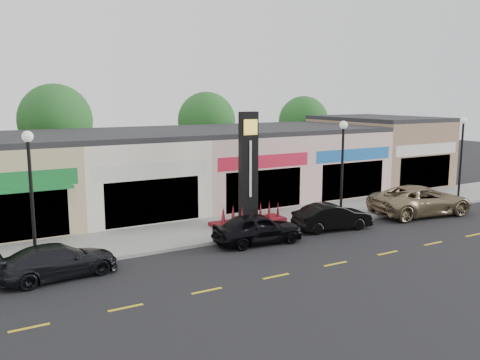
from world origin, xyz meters
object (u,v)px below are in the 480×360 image
Objects in this scene: lamp_west_near at (31,185)px; lamp_east_far at (462,150)px; pylon_sign at (248,185)px; car_dark_sedan at (58,261)px; car_black_conv at (332,217)px; car_black_sedan at (258,228)px; lamp_east_near at (342,160)px; car_gold_suv at (421,200)px.

lamp_east_far is (26.00, 0.00, 0.00)m from lamp_west_near.
lamp_west_near is 11.19m from pylon_sign.
lamp_west_near is at bearing 18.69° from car_dark_sedan.
car_black_sedan is at bearing 100.95° from car_black_conv.
car_black_sedan is at bearing -168.04° from lamp_east_near.
car_gold_suv is at bearing -2.78° from lamp_west_near.
car_black_conv is 0.67× the size of car_gold_suv.
car_black_sedan reaches higher than car_dark_sedan.
car_gold_suv is (5.25, -1.03, -2.61)m from lamp_east_near.
lamp_east_near reaches higher than car_gold_suv.
lamp_east_far reaches higher than car_black_conv.
lamp_east_far reaches higher than car_dark_sedan.
lamp_west_near is 1.00× the size of lamp_east_far.
lamp_east_far is at bearing -92.40° from car_dark_sedan.
car_gold_suv reaches higher than car_black_conv.
lamp_east_near is 0.87× the size of car_gold_suv.
lamp_east_far is 1.21× the size of car_dark_sedan.
car_black_sedan is at bearing -95.15° from car_dark_sedan.
car_black_sedan is 0.69× the size of car_gold_suv.
car_black_sedan is 1.03× the size of car_black_conv.
pylon_sign is at bearing 82.76° from car_gold_suv.
lamp_east_near is 5.42m from pylon_sign.
car_black_sedan is 11.52m from car_gold_suv.
lamp_east_near is at bearing -90.37° from car_dark_sedan.
lamp_west_near is 0.87× the size of car_gold_suv.
pylon_sign reaches higher than lamp_east_near.
lamp_east_far is at bearing 0.00° from lamp_east_near.
pylon_sign reaches higher than car_dark_sedan.
lamp_east_near is at bearing -73.32° from car_black_sedan.
lamp_east_far is 15.14m from pylon_sign.
car_gold_suv is (6.76, 0.07, 0.18)m from car_black_conv.
car_black_sedan is (9.73, -1.33, -2.74)m from lamp_west_near.
lamp_west_near reaches higher than car_dark_sedan.
lamp_east_near is at bearing 180.00° from lamp_east_far.
pylon_sign is at bearing -18.02° from car_black_sedan.
lamp_west_near is at bearing -171.23° from pylon_sign.
car_black_conv is (3.48, -2.79, -1.59)m from pylon_sign.
lamp_west_near is at bearing 86.94° from car_black_sedan.
car_dark_sedan is (-15.37, -1.39, -2.82)m from lamp_east_near.
car_dark_sedan is at bearing -174.84° from lamp_east_near.
pylon_sign is at bearing 161.25° from lamp_east_near.
car_black_sedan reaches higher than car_black_conv.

